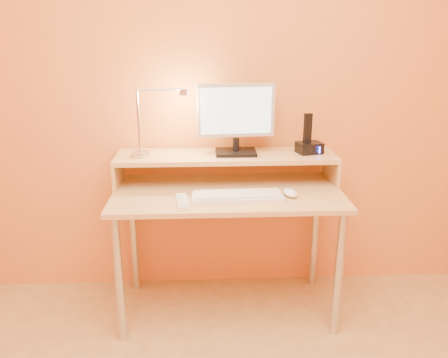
{
  "coord_description": "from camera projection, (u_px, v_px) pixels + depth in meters",
  "views": [
    {
      "loc": [
        -0.12,
        -1.05,
        1.52
      ],
      "look_at": [
        -0.02,
        1.13,
        0.8
      ],
      "focal_mm": 36.07,
      "sensor_mm": 36.0,
      "label": 1
    }
  ],
  "objects": [
    {
      "name": "wall_back",
      "position": [
        225.0,
        82.0,
        2.51
      ],
      "size": [
        3.0,
        0.04,
        2.5
      ],
      "primitive_type": "cube",
      "color": "#D57343",
      "rests_on": "floor"
    },
    {
      "name": "desk_leg_fl",
      "position": [
        119.0,
        280.0,
        2.22
      ],
      "size": [
        0.04,
        0.04,
        0.69
      ],
      "primitive_type": "cylinder",
      "color": "#BBBBBE",
      "rests_on": "floor"
    },
    {
      "name": "desk_leg_fr",
      "position": [
        338.0,
        275.0,
        2.27
      ],
      "size": [
        0.04,
        0.04,
        0.69
      ],
      "primitive_type": "cylinder",
      "color": "#BBBBBE",
      "rests_on": "floor"
    },
    {
      "name": "desk_leg_bl",
      "position": [
        134.0,
        236.0,
        2.7
      ],
      "size": [
        0.04,
        0.04,
        0.69
      ],
      "primitive_type": "cylinder",
      "color": "#BBBBBE",
      "rests_on": "floor"
    },
    {
      "name": "desk_leg_br",
      "position": [
        315.0,
        233.0,
        2.75
      ],
      "size": [
        0.04,
        0.04,
        0.69
      ],
      "primitive_type": "cylinder",
      "color": "#BBBBBE",
      "rests_on": "floor"
    },
    {
      "name": "desk_lower",
      "position": [
        227.0,
        193.0,
        2.37
      ],
      "size": [
        1.2,
        0.6,
        0.02
      ],
      "primitive_type": "cube",
      "color": "tan",
      "rests_on": "floor"
    },
    {
      "name": "shelf_riser_left",
      "position": [
        118.0,
        172.0,
        2.46
      ],
      "size": [
        0.02,
        0.3,
        0.14
      ],
      "primitive_type": "cube",
      "color": "tan",
      "rests_on": "desk_lower"
    },
    {
      "name": "shelf_riser_right",
      "position": [
        331.0,
        169.0,
        2.52
      ],
      "size": [
        0.02,
        0.3,
        0.14
      ],
      "primitive_type": "cube",
      "color": "tan",
      "rests_on": "desk_lower"
    },
    {
      "name": "desk_shelf",
      "position": [
        226.0,
        156.0,
        2.46
      ],
      "size": [
        1.2,
        0.3,
        0.02
      ],
      "primitive_type": "cube",
      "color": "tan",
      "rests_on": "desk_lower"
    },
    {
      "name": "monitor_foot",
      "position": [
        236.0,
        152.0,
        2.46
      ],
      "size": [
        0.22,
        0.16,
        0.02
      ],
      "primitive_type": "cube",
      "color": "black",
      "rests_on": "desk_shelf"
    },
    {
      "name": "monitor_neck",
      "position": [
        236.0,
        144.0,
        2.45
      ],
      "size": [
        0.04,
        0.04,
        0.07
      ],
      "primitive_type": "cylinder",
      "color": "black",
      "rests_on": "monitor_foot"
    },
    {
      "name": "monitor_panel",
      "position": [
        236.0,
        110.0,
        2.4
      ],
      "size": [
        0.42,
        0.07,
        0.28
      ],
      "primitive_type": "cube",
      "rotation": [
        0.0,
        0.0,
        0.08
      ],
      "color": "#B2B2B8",
      "rests_on": "monitor_neck"
    },
    {
      "name": "monitor_back",
      "position": [
        236.0,
        110.0,
        2.42
      ],
      "size": [
        0.37,
        0.04,
        0.24
      ],
      "primitive_type": "cube",
      "rotation": [
        0.0,
        0.0,
        0.08
      ],
      "color": "black",
      "rests_on": "monitor_panel"
    },
    {
      "name": "monitor_screen",
      "position": [
        236.0,
        111.0,
        2.38
      ],
      "size": [
        0.38,
        0.04,
        0.25
      ],
      "primitive_type": "cube",
      "rotation": [
        0.0,
        0.0,
        0.08
      ],
      "color": "silver",
      "rests_on": "monitor_panel"
    },
    {
      "name": "lamp_base",
      "position": [
        141.0,
        154.0,
        2.41
      ],
      "size": [
        0.1,
        0.1,
        0.02
      ],
      "primitive_type": "cylinder",
      "color": "#BBBBBE",
      "rests_on": "desk_shelf"
    },
    {
      "name": "lamp_post",
      "position": [
        139.0,
        122.0,
        2.35
      ],
      "size": [
        0.01,
        0.01,
        0.33
      ],
      "primitive_type": "cylinder",
      "color": "#BBBBBE",
      "rests_on": "lamp_base"
    },
    {
      "name": "lamp_arm",
      "position": [
        160.0,
        90.0,
        2.31
      ],
      "size": [
        0.24,
        0.01,
        0.01
      ],
      "primitive_type": "cylinder",
      "rotation": [
        0.0,
        1.57,
        0.0
      ],
      "color": "#BBBBBE",
      "rests_on": "lamp_post"
    },
    {
      "name": "lamp_head",
      "position": [
        184.0,
        92.0,
        2.32
      ],
      "size": [
        0.04,
        0.04,
        0.03
      ],
      "primitive_type": "cylinder",
      "color": "#BBBBBE",
      "rests_on": "lamp_arm"
    },
    {
      "name": "lamp_bulb",
      "position": [
        184.0,
        95.0,
        2.32
      ],
      "size": [
        0.03,
        0.03,
        0.0
      ],
      "primitive_type": "cylinder",
      "color": "#FFEAC6",
      "rests_on": "lamp_head"
    },
    {
      "name": "phone_dock",
      "position": [
        309.0,
        148.0,
        2.47
      ],
      "size": [
        0.15,
        0.13,
        0.06
      ],
      "primitive_type": "cube",
      "rotation": [
        0.0,
        0.0,
        0.25
      ],
      "color": "black",
      "rests_on": "desk_shelf"
    },
    {
      "name": "phone_handset",
      "position": [
        308.0,
        128.0,
        2.44
      ],
      "size": [
        0.04,
        0.03,
        0.16
      ],
      "primitive_type": "cube",
      "rotation": [
        0.0,
        0.0,
        0.25
      ],
      "color": "black",
      "rests_on": "phone_dock"
    },
    {
      "name": "phone_led",
      "position": [
        320.0,
        150.0,
        2.43
      ],
      "size": [
        0.01,
        0.0,
        0.04
      ],
      "primitive_type": "cube",
      "color": "#364EFF",
      "rests_on": "phone_dock"
    },
    {
      "name": "keyboard",
      "position": [
        238.0,
        197.0,
        2.25
      ],
      "size": [
        0.46,
        0.16,
        0.02
      ],
      "primitive_type": "cube",
      "rotation": [
        0.0,
        0.0,
        0.03
      ],
      "color": "silver",
      "rests_on": "desk_lower"
    },
    {
      "name": "mouse",
      "position": [
        290.0,
        193.0,
        2.29
      ],
      "size": [
        0.09,
        0.12,
        0.04
      ],
      "primitive_type": "ellipsoid",
      "rotation": [
        0.0,
        0.0,
        0.27
      ],
      "color": "white",
      "rests_on": "desk_lower"
    },
    {
      "name": "remote_control",
      "position": [
        182.0,
        201.0,
        2.2
      ],
      "size": [
        0.07,
        0.19,
        0.02
      ],
      "primitive_type": "cube",
      "rotation": [
        0.0,
        0.0,
        0.11
      ],
      "color": "silver",
      "rests_on": "desk_lower"
    }
  ]
}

